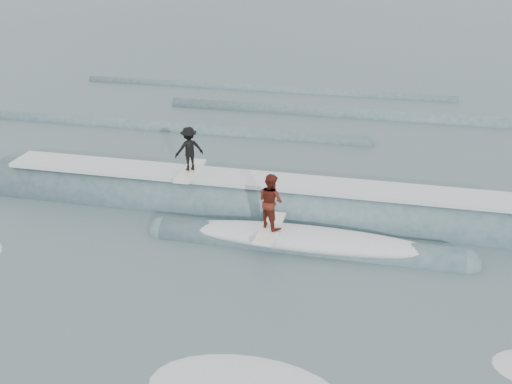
# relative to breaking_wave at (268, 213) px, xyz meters

# --- Properties ---
(ground) EXTENTS (160.00, 160.00, 0.00)m
(ground) POSITION_rel_breaking_wave_xyz_m (-0.26, -6.39, -0.05)
(ground) COLOR #394E53
(ground) RESTS_ON ground
(breaking_wave) EXTENTS (21.26, 3.85, 2.14)m
(breaking_wave) POSITION_rel_breaking_wave_xyz_m (0.00, 0.00, 0.00)
(breaking_wave) COLOR #395A61
(breaking_wave) RESTS_ON ground
(surfer_black) EXTENTS (1.11, 2.00, 1.60)m
(surfer_black) POSITION_rel_breaking_wave_xyz_m (-2.76, 0.32, 1.85)
(surfer_black) COLOR silver
(surfer_black) RESTS_ON ground
(surfer_red) EXTENTS (1.04, 2.02, 1.79)m
(surfer_red) POSITION_rel_breaking_wave_xyz_m (0.44, -1.88, 1.28)
(surfer_red) COLOR white
(surfer_red) RESTS_ON ground
(far_swells) EXTENTS (33.30, 8.65, 0.80)m
(far_swells) POSITION_rel_breaking_wave_xyz_m (-1.91, 11.26, -0.05)
(far_swells) COLOR #395A61
(far_swells) RESTS_ON ground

